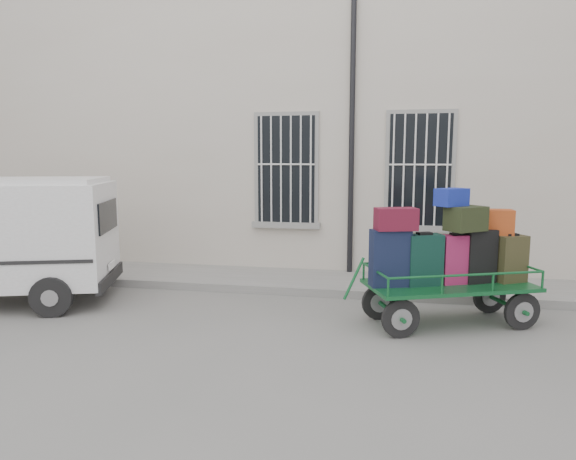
% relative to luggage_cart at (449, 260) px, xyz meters
% --- Properties ---
extents(ground, '(80.00, 80.00, 0.00)m').
position_rel_luggage_cart_xyz_m(ground, '(-2.62, -0.22, -1.00)').
color(ground, slate).
rests_on(ground, ground).
extents(building, '(24.00, 5.15, 6.00)m').
position_rel_luggage_cart_xyz_m(building, '(-2.61, 5.28, 2.00)').
color(building, beige).
rests_on(building, ground).
extents(sidewalk, '(24.00, 1.70, 0.15)m').
position_rel_luggage_cart_xyz_m(sidewalk, '(-2.62, 1.98, -0.92)').
color(sidewalk, slate).
rests_on(sidewalk, ground).
extents(luggage_cart, '(2.88, 1.92, 2.05)m').
position_rel_luggage_cart_xyz_m(luggage_cart, '(0.00, 0.00, 0.00)').
color(luggage_cart, black).
rests_on(luggage_cart, ground).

